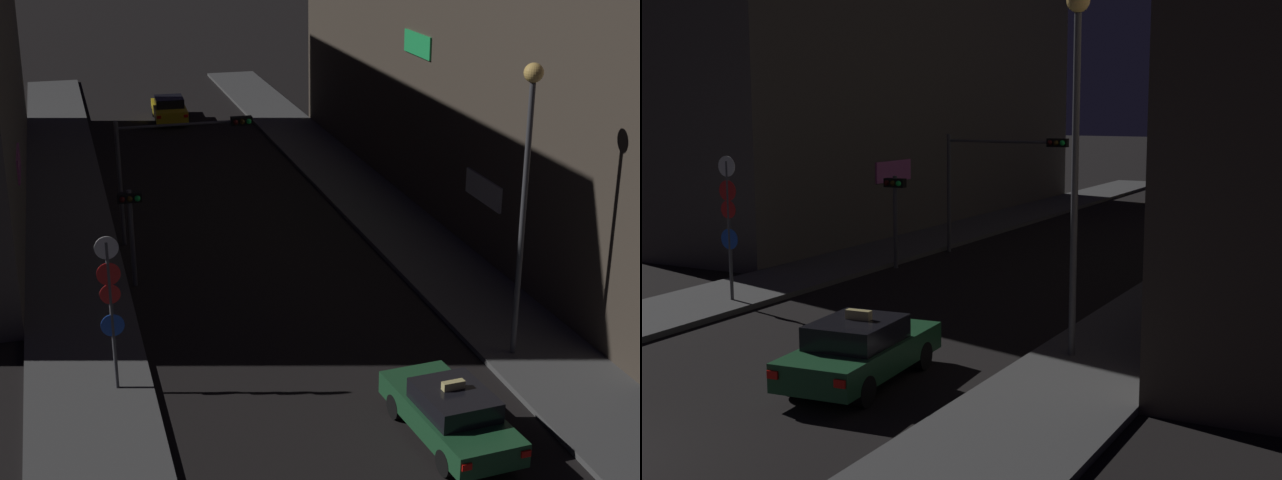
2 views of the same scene
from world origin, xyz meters
TOP-DOWN VIEW (x-y plane):
  - sidewalk_left at (-6.27, 27.38)m, footprint 3.35×58.76m
  - sidewalk_right at (6.27, 27.38)m, footprint 3.35×58.76m
  - building_facade_right at (12.63, 24.08)m, footprint 9.45×33.92m
  - taxi at (2.07, 6.33)m, footprint 2.16×4.58m
  - far_car at (0.05, 42.89)m, footprint 2.00×4.53m
  - traffic_light_overhead at (-2.26, 22.41)m, footprint 5.11×0.42m
  - traffic_light_left_kerb at (-4.34, 18.27)m, footprint 0.80×0.42m
  - sign_pole_left at (-5.53, 10.87)m, footprint 0.61×0.10m
  - street_lamp_near_block at (5.54, 9.91)m, footprint 0.52×0.52m

SIDE VIEW (x-z plane):
  - sidewalk_left at x=-6.27m, z-range 0.00..0.17m
  - sidewalk_right at x=6.27m, z-range 0.00..0.17m
  - far_car at x=0.05m, z-range 0.02..1.44m
  - taxi at x=2.07m, z-range -0.07..1.55m
  - traffic_light_left_kerb at x=-4.34m, z-range 0.76..4.13m
  - sign_pole_left at x=-5.53m, z-range 0.54..4.82m
  - traffic_light_overhead at x=-2.26m, z-range 1.14..5.89m
  - street_lamp_near_block at x=5.54m, z-range 1.65..9.92m
  - building_facade_right at x=12.63m, z-range 0.00..14.77m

